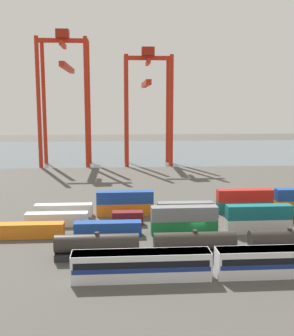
# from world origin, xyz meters

# --- Properties ---
(ground_plane) EXTENTS (420.00, 420.00, 0.00)m
(ground_plane) POSITION_xyz_m (0.00, 40.00, 0.00)
(ground_plane) COLOR #4C4944
(harbour_water) EXTENTS (400.00, 110.00, 0.01)m
(harbour_water) POSITION_xyz_m (0.00, 136.22, 0.00)
(harbour_water) COLOR slate
(harbour_water) RESTS_ON ground_plane
(passenger_train) EXTENTS (38.56, 3.14, 3.90)m
(passenger_train) POSITION_xyz_m (-1.43, -18.20, 2.14)
(passenger_train) COLOR silver
(passenger_train) RESTS_ON ground_plane
(freight_tank_row) EXTENTS (73.50, 2.76, 4.22)m
(freight_tank_row) POSITION_xyz_m (12.67, -10.18, 1.97)
(freight_tank_row) COLOR #232326
(freight_tank_row) RESTS_ON ground_plane
(shipping_container_0) EXTENTS (12.10, 2.44, 2.60)m
(shipping_container_0) POSITION_xyz_m (-30.16, 0.87, 1.30)
(shipping_container_0) COLOR orange
(shipping_container_0) RESTS_ON ground_plane
(shipping_container_1) EXTENTS (12.10, 2.44, 2.60)m
(shipping_container_1) POSITION_xyz_m (-16.27, 0.87, 1.30)
(shipping_container_1) COLOR #1C4299
(shipping_container_1) RESTS_ON ground_plane
(shipping_container_2) EXTENTS (12.10, 2.44, 2.60)m
(shipping_container_2) POSITION_xyz_m (-2.38, 0.87, 1.30)
(shipping_container_2) COLOR #197538
(shipping_container_2) RESTS_ON ground_plane
(shipping_container_3) EXTENTS (12.10, 2.44, 2.60)m
(shipping_container_3) POSITION_xyz_m (-2.38, 0.87, 3.90)
(shipping_container_3) COLOR slate
(shipping_container_3) RESTS_ON shipping_container_2
(shipping_container_4) EXTENTS (12.10, 2.44, 2.60)m
(shipping_container_4) POSITION_xyz_m (11.51, 0.87, 1.30)
(shipping_container_4) COLOR silver
(shipping_container_4) RESTS_ON ground_plane
(shipping_container_5) EXTENTS (12.10, 2.44, 2.60)m
(shipping_container_5) POSITION_xyz_m (11.51, 0.87, 3.90)
(shipping_container_5) COLOR #146066
(shipping_container_5) RESTS_ON shipping_container_4
(shipping_container_6) EXTENTS (12.10, 2.44, 2.60)m
(shipping_container_6) POSITION_xyz_m (-26.39, 7.75, 1.30)
(shipping_container_6) COLOR silver
(shipping_container_6) RESTS_ON ground_plane
(shipping_container_7) EXTENTS (6.04, 2.44, 2.60)m
(shipping_container_7) POSITION_xyz_m (-12.55, 7.75, 1.30)
(shipping_container_7) COLOR maroon
(shipping_container_7) RESTS_ON ground_plane
(shipping_container_8) EXTENTS (6.04, 2.44, 2.60)m
(shipping_container_8) POSITION_xyz_m (1.29, 7.75, 1.30)
(shipping_container_8) COLOR gold
(shipping_container_8) RESTS_ON ground_plane
(shipping_container_9) EXTENTS (12.10, 2.44, 2.60)m
(shipping_container_9) POSITION_xyz_m (15.14, 7.75, 1.30)
(shipping_container_9) COLOR #AD211C
(shipping_container_9) RESTS_ON ground_plane
(shipping_container_14) EXTENTS (12.10, 2.44, 2.60)m
(shipping_container_14) POSITION_xyz_m (-25.97, 14.63, 1.30)
(shipping_container_14) COLOR silver
(shipping_container_14) RESTS_ON ground_plane
(shipping_container_15) EXTENTS (12.10, 2.44, 2.60)m
(shipping_container_15) POSITION_xyz_m (-12.92, 14.63, 1.30)
(shipping_container_15) COLOR orange
(shipping_container_15) RESTS_ON ground_plane
(shipping_container_16) EXTENTS (12.10, 2.44, 2.60)m
(shipping_container_16) POSITION_xyz_m (-12.92, 14.63, 3.90)
(shipping_container_16) COLOR #1C4299
(shipping_container_16) RESTS_ON shipping_container_15
(shipping_container_17) EXTENTS (12.10, 2.44, 2.60)m
(shipping_container_17) POSITION_xyz_m (0.13, 14.63, 1.30)
(shipping_container_17) COLOR slate
(shipping_container_17) RESTS_ON ground_plane
(shipping_container_18) EXTENTS (12.10, 2.44, 2.60)m
(shipping_container_18) POSITION_xyz_m (13.17, 14.63, 1.30)
(shipping_container_18) COLOR #146066
(shipping_container_18) RESTS_ON ground_plane
(shipping_container_19) EXTENTS (12.10, 2.44, 2.60)m
(shipping_container_19) POSITION_xyz_m (13.17, 14.63, 3.90)
(shipping_container_19) COLOR #AD211C
(shipping_container_19) RESTS_ON shipping_container_18
(gantry_crane_west) EXTENTS (19.07, 36.90, 51.06)m
(gantry_crane_west) POSITION_xyz_m (-34.59, 92.11, 31.08)
(gantry_crane_west) COLOR red
(gantry_crane_west) RESTS_ON ground_plane
(gantry_crane_central) EXTENTS (18.49, 34.03, 44.94)m
(gantry_crane_central) POSITION_xyz_m (-2.56, 91.89, 27.19)
(gantry_crane_central) COLOR red
(gantry_crane_central) RESTS_ON ground_plane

